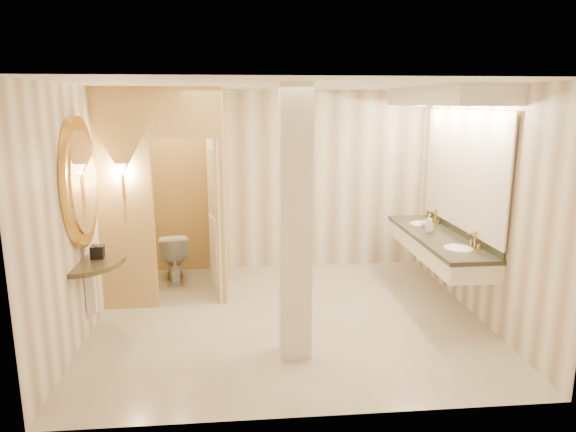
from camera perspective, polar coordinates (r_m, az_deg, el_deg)
floor at (r=6.26m, az=0.07°, el=-11.19°), size 4.50×4.50×0.00m
ceiling at (r=5.74m, az=0.07°, el=14.34°), size 4.50×4.50×0.00m
wall_back at (r=7.82m, az=-1.32°, el=3.91°), size 4.50×0.02×2.70m
wall_front at (r=3.92m, az=2.84°, el=-4.77°), size 4.50×0.02×2.70m
wall_left at (r=6.07m, az=-21.58°, el=0.55°), size 0.02×4.00×2.70m
wall_right at (r=6.46m, az=20.36°, el=1.32°), size 0.02×4.00×2.70m
toilet_closet at (r=6.80m, az=-10.11°, el=2.73°), size 1.50×1.55×2.70m
wall_sconce at (r=6.34m, az=-17.97°, el=4.79°), size 0.14×0.14×0.42m
vanity at (r=6.67m, az=16.97°, el=4.30°), size 0.75×2.47×2.09m
console_shelf at (r=5.83m, az=-21.89°, el=0.03°), size 1.05×1.05×1.98m
pillar at (r=4.98m, az=0.82°, el=-1.04°), size 0.30×0.30×2.70m
tissue_box at (r=5.90m, az=-20.41°, el=-3.75°), size 0.15×0.15×0.14m
toilet at (r=7.56m, az=-12.61°, el=-4.40°), size 0.51×0.76×0.72m
soap_bottle_a at (r=7.02m, az=15.60°, el=-0.94°), size 0.06×0.06×0.13m
soap_bottle_b at (r=7.15m, az=14.87°, el=-0.73°), size 0.11×0.11×0.11m
soap_bottle_c at (r=6.86m, az=15.37°, el=-0.78°), size 0.10×0.10×0.24m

